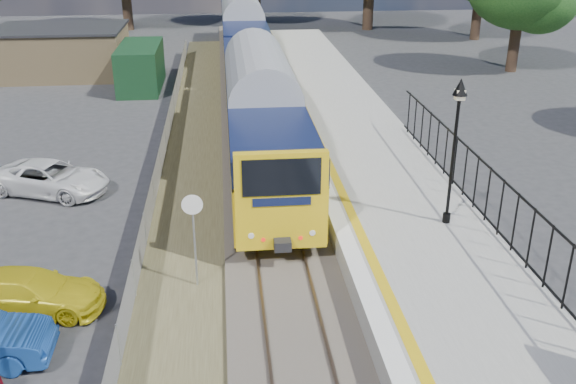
{
  "coord_description": "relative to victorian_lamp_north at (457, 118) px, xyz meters",
  "views": [
    {
      "loc": [
        -1.52,
        -11.59,
        9.83
      ],
      "look_at": [
        0.32,
        6.35,
        2.0
      ],
      "focal_mm": 40.0,
      "sensor_mm": 36.0,
      "label": 1
    }
  ],
  "objects": [
    {
      "name": "ground",
      "position": [
        -5.3,
        -6.0,
        -4.3
      ],
      "size": [
        120.0,
        120.0,
        0.0
      ],
      "primitive_type": "plane",
      "color": "#2D2D30",
      "rests_on": "ground"
    },
    {
      "name": "track_bed",
      "position": [
        -5.77,
        3.67,
        -4.21
      ],
      "size": [
        5.9,
        80.0,
        0.29
      ],
      "color": "#473F38",
      "rests_on": "ground"
    },
    {
      "name": "platform",
      "position": [
        -1.1,
        2.0,
        -3.85
      ],
      "size": [
        5.0,
        70.0,
        0.9
      ],
      "primitive_type": "cube",
      "color": "gray",
      "rests_on": "ground"
    },
    {
      "name": "platform_edge",
      "position": [
        -3.16,
        2.0,
        -3.39
      ],
      "size": [
        0.9,
        70.0,
        0.01
      ],
      "color": "silver",
      "rests_on": "platform"
    },
    {
      "name": "victorian_lamp_north",
      "position": [
        0.0,
        0.0,
        0.0
      ],
      "size": [
        0.44,
        0.44,
        4.6
      ],
      "color": "black",
      "rests_on": "platform"
    },
    {
      "name": "palisade_fence",
      "position": [
        1.25,
        -3.76,
        -2.46
      ],
      "size": [
        0.12,
        26.0,
        2.0
      ],
      "color": "black",
      "rests_on": "platform"
    },
    {
      "name": "wire_fence",
      "position": [
        -9.5,
        6.0,
        -3.7
      ],
      "size": [
        0.06,
        52.0,
        1.2
      ],
      "color": "#999EA3",
      "rests_on": "ground"
    },
    {
      "name": "outbuilding",
      "position": [
        -16.21,
        25.21,
        -2.78
      ],
      "size": [
        10.8,
        10.1,
        3.12
      ],
      "color": "tan",
      "rests_on": "ground"
    },
    {
      "name": "train",
      "position": [
        -5.3,
        19.52,
        -1.96
      ],
      "size": [
        2.82,
        40.83,
        3.51
      ],
      "color": "gold",
      "rests_on": "ground"
    },
    {
      "name": "speed_sign",
      "position": [
        -7.8,
        -1.61,
        -2.32
      ],
      "size": [
        0.58,
        0.1,
        2.9
      ],
      "rotation": [
        0.0,
        0.0,
        0.02
      ],
      "color": "#999EA3",
      "rests_on": "ground"
    },
    {
      "name": "car_yellow",
      "position": [
        -12.18,
        -2.34,
        -3.73
      ],
      "size": [
        4.12,
        2.17,
        1.14
      ],
      "primitive_type": "imported",
      "rotation": [
        0.0,
        0.0,
        1.42
      ],
      "color": "gold",
      "rests_on": "ground"
    },
    {
      "name": "car_white",
      "position": [
        -13.52,
        5.77,
        -3.68
      ],
      "size": [
        4.9,
        3.54,
        1.24
      ],
      "primitive_type": "imported",
      "rotation": [
        0.0,
        0.0,
        1.2
      ],
      "color": "silver",
      "rests_on": "ground"
    }
  ]
}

